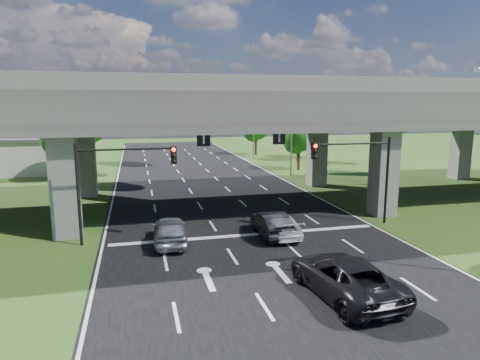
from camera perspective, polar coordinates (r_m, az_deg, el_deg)
name	(u,v)px	position (r m, az deg, el deg)	size (l,w,h in m)	color
ground	(264,254)	(24.09, 3.21, -9.83)	(160.00, 160.00, 0.00)	#294516
road	(227,210)	(33.36, -1.80, -4.07)	(18.00, 120.00, 0.03)	black
overpass	(221,107)	(34.28, -2.58, 9.67)	(80.00, 15.00, 10.00)	#353330
signal_right	(359,165)	(29.67, 15.64, 1.97)	(5.76, 0.54, 6.00)	black
signal_left	(116,174)	(25.92, -16.15, 0.79)	(5.76, 0.54, 6.00)	black
streetlight_far	(288,125)	(48.67, 6.47, 7.35)	(3.38, 0.25, 10.00)	gray
streetlight_beyond	(251,119)	(63.91, 1.48, 8.09)	(3.38, 0.25, 10.00)	gray
tree_left_near	(63,136)	(48.31, -22.50, 5.39)	(4.50, 4.50, 7.80)	black
tree_left_mid	(48,137)	(56.72, -24.27, 5.22)	(3.91, 3.90, 6.76)	black
tree_left_far	(89,125)	(64.02, -19.52, 6.88)	(4.80, 4.80, 8.32)	black
tree_right_near	(299,134)	(53.53, 7.94, 6.12)	(4.20, 4.20, 7.28)	black
tree_right_mid	(298,132)	(62.08, 7.79, 6.39)	(3.91, 3.90, 6.76)	black
tree_right_far	(256,125)	(68.33, 2.18, 7.36)	(4.50, 4.50, 7.80)	black
car_silver	(170,230)	(25.78, -9.29, -6.60)	(1.94, 4.82, 1.64)	#A4A8AC
car_dark	(271,224)	(26.96, 4.19, -5.85)	(1.63, 4.68, 1.54)	black
car_white	(278,224)	(27.11, 5.03, -5.91)	(1.98, 4.88, 1.42)	silver
car_trailing	(344,276)	(19.42, 13.73, -12.38)	(2.85, 6.19, 1.72)	black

